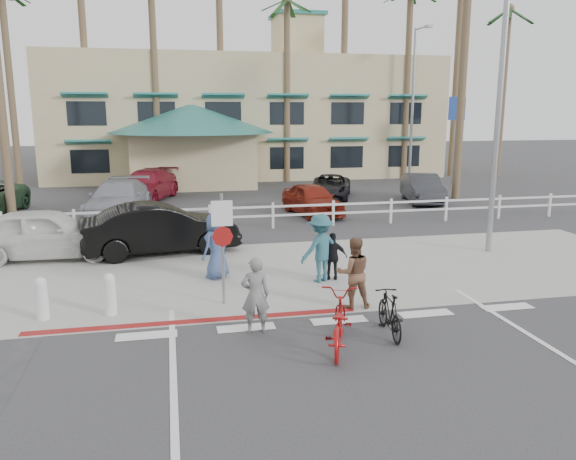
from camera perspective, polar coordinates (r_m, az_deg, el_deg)
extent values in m
plane|color=#333335|center=(11.67, 6.07, -10.22)|extent=(140.00, 140.00, 0.00)
cube|color=#333335|center=(9.95, 9.74, -14.37)|extent=(12.00, 16.00, 0.01)
cube|color=gray|center=(15.77, 1.02, -4.21)|extent=(22.00, 7.00, 0.01)
cube|color=#333335|center=(19.57, -1.61, -1.04)|extent=(40.00, 5.00, 0.01)
cube|color=#333335|center=(28.80, -5.04, 3.11)|extent=(50.00, 16.00, 0.01)
cube|color=maroon|center=(12.27, -9.35, -9.13)|extent=(7.00, 0.25, 0.02)
imported|color=#9F0F11|center=(10.68, 5.11, -9.29)|extent=(1.32, 2.12, 1.05)
imported|color=slate|center=(11.32, -3.34, -6.62)|extent=(0.59, 0.41, 1.58)
imported|color=black|center=(11.45, 10.29, -8.35)|extent=(0.57, 1.55, 0.91)
imported|color=brown|center=(12.80, 6.67, -4.34)|extent=(0.85, 0.69, 1.64)
imported|color=#275965|center=(14.65, 3.31, -1.86)|extent=(1.34, 1.08, 1.80)
imported|color=black|center=(14.87, 4.58, -2.71)|extent=(0.80, 0.50, 1.28)
imported|color=#394D7A|center=(15.05, -7.30, -1.58)|extent=(1.03, 1.02, 1.79)
imported|color=black|center=(18.03, -12.83, 0.13)|extent=(5.06, 2.54, 1.59)
imported|color=silver|center=(18.49, -23.34, -0.32)|extent=(4.63, 1.99, 1.56)
imported|color=gray|center=(24.84, -16.84, 3.02)|extent=(2.85, 5.53, 1.53)
imported|color=maroon|center=(24.34, 2.48, 3.13)|extent=(2.24, 4.19, 1.36)
imported|color=#2B2D31|center=(28.42, 13.49, 4.13)|extent=(2.41, 4.49, 1.41)
imported|color=maroon|center=(29.26, -14.19, 4.41)|extent=(3.67, 5.60, 1.51)
imported|color=black|center=(29.20, 4.28, 4.42)|extent=(3.37, 4.74, 1.20)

